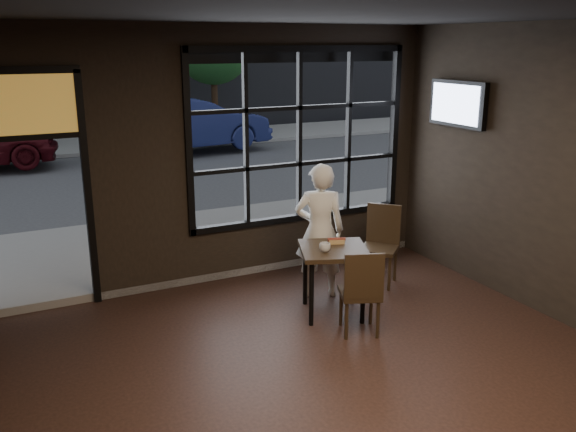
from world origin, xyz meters
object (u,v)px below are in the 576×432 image
man (320,231)px  chair_near (360,290)px  navy_car (189,124)px  cafe_table (333,281)px

man → chair_near: bearing=108.3°
chair_near → navy_car: 11.29m
cafe_table → navy_car: bearing=102.0°
cafe_table → navy_car: 10.78m
man → navy_car: (1.52, 10.10, 0.01)m
chair_near → man: (0.10, 1.06, 0.34)m
chair_near → man: bearing=-74.3°
man → navy_car: man is taller
cafe_table → chair_near: bearing=-67.0°
chair_near → navy_car: (1.62, 11.17, 0.36)m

